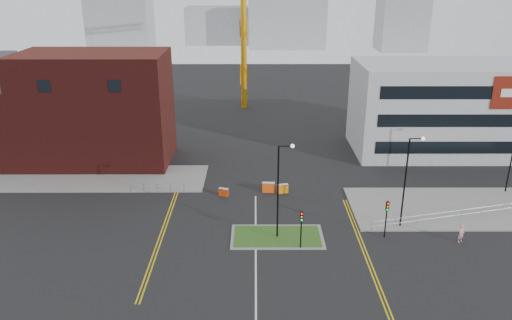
{
  "coord_description": "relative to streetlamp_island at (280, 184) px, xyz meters",
  "views": [
    {
      "loc": [
        -0.06,
        -32.87,
        23.26
      ],
      "look_at": [
        0.04,
        15.09,
        5.0
      ],
      "focal_mm": 35.0,
      "sensor_mm": 36.0,
      "label": 1
    }
  ],
  "objects": [
    {
      "name": "island_kerb",
      "position": [
        -0.22,
        0.0,
        -5.37
      ],
      "size": [
        8.6,
        4.6,
        0.08
      ],
      "primitive_type": "cube",
      "color": "slate",
      "rests_on": "ground"
    },
    {
      "name": "barrier_mid",
      "position": [
        0.78,
        9.87,
        -4.85
      ],
      "size": [
        1.29,
        0.67,
        1.04
      ],
      "color": "orange",
      "rests_on": "ground"
    },
    {
      "name": "pedestrian",
      "position": [
        16.51,
        -0.91,
        -4.54
      ],
      "size": [
        0.76,
        0.67,
        1.74
      ],
      "primitive_type": "imported",
      "rotation": [
        0.0,
        0.0,
        0.49
      ],
      "color": "pink",
      "rests_on": "ground"
    },
    {
      "name": "traffic_light_right",
      "position": [
        9.78,
        -0.02,
        -2.85
      ],
      "size": [
        0.28,
        0.33,
        3.65
      ],
      "color": "black",
      "rests_on": "ground"
    },
    {
      "name": "traffic_light_island",
      "position": [
        1.78,
        -2.02,
        -2.85
      ],
      "size": [
        0.28,
        0.33,
        3.65
      ],
      "color": "black",
      "rests_on": "ground"
    },
    {
      "name": "streetlamp_right_near",
      "position": [
        12.0,
        2.0,
        0.0
      ],
      "size": [
        1.46,
        0.36,
        9.18
      ],
      "color": "black",
      "rests_on": "ground"
    },
    {
      "name": "yellow_left_a",
      "position": [
        -11.22,
        2.0,
        -5.41
      ],
      "size": [
        0.12,
        24.0,
        0.01
      ],
      "primitive_type": "cube",
      "color": "gold",
      "rests_on": "ground"
    },
    {
      "name": "skyline_d",
      "position": [
        -10.22,
        132.0,
        0.59
      ],
      "size": [
        30.0,
        12.0,
        12.0
      ],
      "primitive_type": "cube",
      "color": "gray",
      "rests_on": "ground"
    },
    {
      "name": "yellow_left_b",
      "position": [
        -10.92,
        2.0,
        -5.41
      ],
      "size": [
        0.12,
        24.0,
        0.01
      ],
      "primitive_type": "cube",
      "color": "gold",
      "rests_on": "ground"
    },
    {
      "name": "grass_island",
      "position": [
        -0.22,
        0.0,
        -5.35
      ],
      "size": [
        8.0,
        4.0,
        0.12
      ],
      "primitive_type": "cube",
      "color": "#224B19",
      "rests_on": "ground"
    },
    {
      "name": "railing_left",
      "position": [
        -13.22,
        10.0,
        -4.67
      ],
      "size": [
        6.05,
        0.05,
        1.1
      ],
      "color": "gray",
      "rests_on": "ground"
    },
    {
      "name": "railing_right",
      "position": [
        18.28,
        3.5,
        -4.63
      ],
      "size": [
        19.05,
        5.05,
        1.1
      ],
      "color": "gray",
      "rests_on": "ground"
    },
    {
      "name": "skyline_c",
      "position": [
        42.78,
        117.0,
        8.59
      ],
      "size": [
        14.0,
        12.0,
        28.0
      ],
      "primitive_type": "cube",
      "color": "gray",
      "rests_on": "ground"
    },
    {
      "name": "barrier_right",
      "position": [
        -0.78,
        10.11,
        -4.79
      ],
      "size": [
        1.39,
        0.53,
        1.15
      ],
      "color": "#FD510E",
      "rests_on": "ground"
    },
    {
      "name": "yellow_right_b",
      "position": [
        7.58,
        -2.0,
        -5.41
      ],
      "size": [
        0.12,
        20.0,
        0.01
      ],
      "primitive_type": "cube",
      "color": "gold",
      "rests_on": "ground"
    },
    {
      "name": "brick_building",
      "position": [
        -25.19,
        20.0,
        1.44
      ],
      "size": [
        24.2,
        10.07,
        14.24
      ],
      "color": "#451311",
      "rests_on": "ground"
    },
    {
      "name": "streetlamp_island",
      "position": [
        0.0,
        0.0,
        0.0
      ],
      "size": [
        1.46,
        0.36,
        9.18
      ],
      "color": "black",
      "rests_on": "ground"
    },
    {
      "name": "office_block",
      "position": [
        23.79,
        23.97,
        0.59
      ],
      "size": [
        25.0,
        12.2,
        12.0
      ],
      "color": "#A3A5A8",
      "rests_on": "ground"
    },
    {
      "name": "skyline_b",
      "position": [
        7.78,
        122.0,
        2.59
      ],
      "size": [
        24.0,
        12.0,
        16.0
      ],
      "primitive_type": "cube",
      "color": "gray",
      "rests_on": "ground"
    },
    {
      "name": "pavement_left",
      "position": [
        -22.22,
        14.0,
        -5.35
      ],
      "size": [
        28.0,
        8.0,
        0.12
      ],
      "primitive_type": "cube",
      "color": "slate",
      "rests_on": "ground"
    },
    {
      "name": "pavement_right",
      "position": [
        19.78,
        6.0,
        -5.35
      ],
      "size": [
        24.0,
        10.0,
        0.12
      ],
      "primitive_type": "cube",
      "color": "slate",
      "rests_on": "ground"
    },
    {
      "name": "barrier_left",
      "position": [
        -5.73,
        9.09,
        -4.92
      ],
      "size": [
        1.13,
        0.65,
        0.9
      ],
      "color": "#C3340A",
      "rests_on": "ground"
    },
    {
      "name": "centre_line",
      "position": [
        -2.22,
        -6.0,
        -5.41
      ],
      "size": [
        0.15,
        30.0,
        0.01
      ],
      "primitive_type": "cube",
      "color": "silver",
      "rests_on": "ground"
    },
    {
      "name": "yellow_right_a",
      "position": [
        7.28,
        -2.0,
        -5.41
      ],
      "size": [
        0.12,
        20.0,
        0.01
      ],
      "primitive_type": "cube",
      "color": "gold",
      "rests_on": "ground"
    },
    {
      "name": "skyline_a",
      "position": [
        -42.22,
        112.0,
        5.59
      ],
      "size": [
        18.0,
        12.0,
        22.0
      ],
      "primitive_type": "cube",
      "color": "gray",
      "rests_on": "ground"
    },
    {
      "name": "ground",
      "position": [
        -2.22,
        -8.0,
        -5.41
      ],
      "size": [
        200.0,
        200.0,
        0.0
      ],
      "primitive_type": "plane",
      "color": "black",
      "rests_on": "ground"
    }
  ]
}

